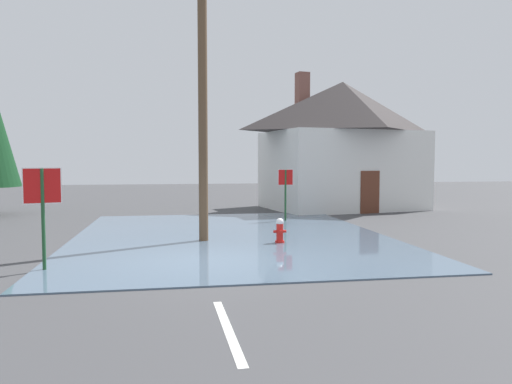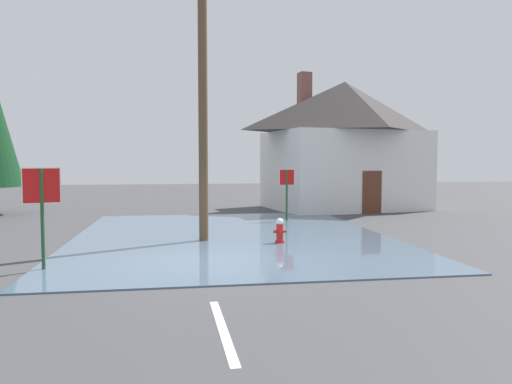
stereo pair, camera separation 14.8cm
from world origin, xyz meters
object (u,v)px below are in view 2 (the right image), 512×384
house (344,143)px  fire_hydrant (280,231)px  stop_sign_near (42,197)px  stop_sign_far (287,185)px  utility_pole (203,71)px

house → fire_hydrant: bearing=-118.8°
stop_sign_near → fire_hydrant: size_ratio=3.02×
fire_hydrant → stop_sign_far: 5.50m
stop_sign_far → house: size_ratio=0.24×
stop_sign_far → stop_sign_near: bearing=-133.4°
stop_sign_near → house: size_ratio=0.26×
fire_hydrant → house: size_ratio=0.09×
stop_sign_far → house: house is taller
stop_sign_far → house: bearing=49.5°
stop_sign_near → utility_pole: bearing=41.9°
utility_pole → house: bearing=50.1°
fire_hydrant → house: (5.52, 10.03, 3.01)m
stop_sign_near → utility_pole: 6.16m
utility_pole → house: 12.18m
fire_hydrant → utility_pole: (-2.21, 0.79, 4.78)m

